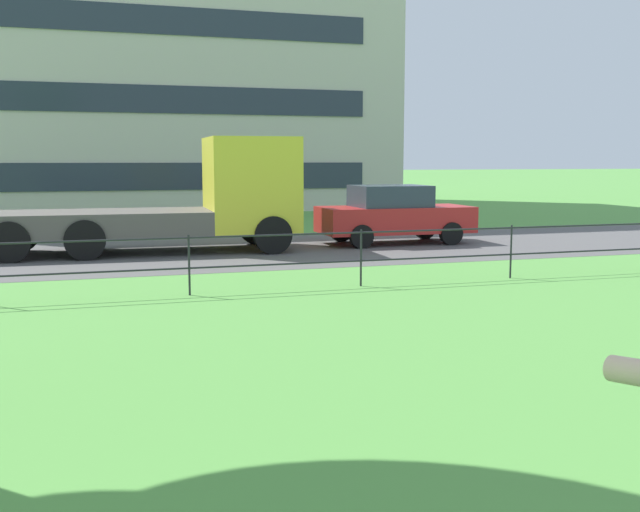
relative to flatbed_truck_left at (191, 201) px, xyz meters
The scene contains 5 objects.
street_strip 1.54m from the flatbed_truck_left, 156.19° to the right, with size 80.00×6.77×0.01m, color #565454.
park_fence 6.10m from the flatbed_truck_left, 98.19° to the right, with size 30.03×0.04×1.00m.
flatbed_truck_left is the anchor object (origin of this frame).
car_red_far_right 5.36m from the flatbed_truck_left, ahead, with size 4.01×1.84×1.54m.
apartment_building_background 20.64m from the flatbed_truck_left, 93.46° to the left, with size 24.92×12.57×18.79m.
Camera 1 is at (-1.62, 0.81, 2.22)m, focal length 42.23 mm.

